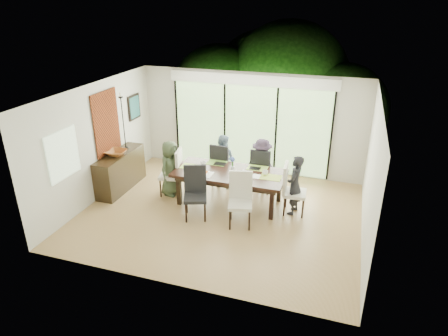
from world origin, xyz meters
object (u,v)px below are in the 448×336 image
(person_right_end, at_px, (295,185))
(cup_c, at_px, (265,173))
(chair_left_end, at_px, (170,172))
(cup_b, at_px, (235,172))
(chair_right_end, at_px, (295,189))
(chair_far_right, at_px, (262,169))
(chair_far_left, at_px, (223,164))
(bowl, at_px, (116,153))
(person_far_right, at_px, (262,166))
(person_left_end, at_px, (170,168))
(cup_a, at_px, (203,164))
(vase, at_px, (232,169))
(sideboard, at_px, (121,171))
(chair_near_right, at_px, (240,201))
(laptop, at_px, (193,168))
(chair_near_left, at_px, (195,194))
(table_top, at_px, (230,173))
(person_far_left, at_px, (222,161))

(person_right_end, xyz_separation_m, cup_c, (-0.68, 0.10, 0.16))
(chair_left_end, relative_size, cup_b, 11.00)
(chair_right_end, bearing_deg, chair_far_right, 44.10)
(chair_far_left, distance_m, bowl, 2.61)
(person_right_end, xyz_separation_m, person_far_right, (-0.93, 0.83, 0.00))
(person_left_end, relative_size, cup_a, 10.40)
(cup_b, bearing_deg, chair_far_left, 122.28)
(vase, bearing_deg, cup_a, 172.41)
(cup_a, bearing_deg, cup_c, -1.91)
(cup_c, xyz_separation_m, sideboard, (-3.60, -0.21, -0.37))
(person_right_end, relative_size, sideboard, 0.82)
(chair_near_right, bearing_deg, cup_a, 125.52)
(chair_far_right, bearing_deg, chair_right_end, 135.77)
(chair_near_right, xyz_separation_m, laptop, (-1.35, 0.77, 0.22))
(chair_near_left, distance_m, cup_a, 1.07)
(bowl, bearing_deg, chair_far_left, 24.19)
(person_left_end, distance_m, person_far_right, 2.19)
(person_left_end, bearing_deg, cup_c, -73.32)
(bowl, bearing_deg, person_far_right, 17.18)
(table_top, relative_size, cup_b, 24.00)
(chair_far_left, height_order, cup_a, chair_far_left)
(chair_far_left, relative_size, person_left_end, 0.85)
(chair_right_end, relative_size, vase, 9.17)
(cup_a, bearing_deg, chair_far_left, 70.35)
(chair_near_left, xyz_separation_m, cup_a, (-0.20, 1.02, 0.26))
(chair_far_left, bearing_deg, sideboard, 26.24)
(chair_far_right, xyz_separation_m, chair_near_left, (-1.05, -1.72, 0.00))
(chair_left_end, relative_size, person_right_end, 0.85)
(chair_far_left, xyz_separation_m, person_left_end, (-1.03, -0.85, 0.10))
(chair_far_right, relative_size, bowl, 2.36)
(chair_left_end, xyz_separation_m, chair_near_left, (1.00, -0.87, 0.00))
(chair_right_end, xyz_separation_m, cup_b, (-1.35, -0.10, 0.26))
(vase, height_order, cup_a, vase)
(person_far_left, bearing_deg, chair_near_right, 118.78)
(chair_left_end, distance_m, person_left_end, 0.10)
(person_left_end, relative_size, bowl, 2.76)
(person_far_left, relative_size, cup_b, 12.90)
(chair_right_end, xyz_separation_m, person_left_end, (-2.98, 0.00, 0.10))
(person_far_right, bearing_deg, vase, 67.07)
(chair_right_end, xyz_separation_m, sideboard, (-4.30, -0.11, -0.11))
(person_right_end, bearing_deg, chair_left_end, -81.94)
(bowl, bearing_deg, chair_near_right, -11.37)
(chair_far_left, xyz_separation_m, person_right_end, (1.93, -0.85, 0.10))
(chair_near_right, relative_size, cup_c, 8.87)
(person_right_end, relative_size, bowl, 2.76)
(cup_a, bearing_deg, chair_right_end, -3.90)
(chair_near_left, relative_size, cup_a, 8.87)
(chair_far_left, bearing_deg, chair_right_end, 160.56)
(person_right_end, relative_size, cup_a, 10.40)
(chair_near_right, distance_m, person_right_end, 1.31)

